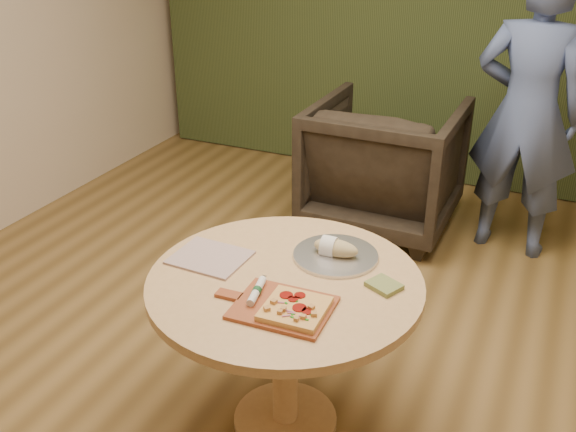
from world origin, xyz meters
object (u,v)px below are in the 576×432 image
(pedestal_table, at_px, (285,308))
(serving_tray, at_px, (336,255))
(cutlery_roll, at_px, (257,291))
(pizza_paddle, at_px, (280,307))
(flatbread_pizza, at_px, (295,309))
(person_standing, at_px, (527,113))
(armchair, at_px, (385,158))
(bread_roll, at_px, (334,247))

(pedestal_table, height_order, serving_tray, serving_tray)
(cutlery_roll, bearing_deg, pizza_paddle, -25.99)
(flatbread_pizza, bearing_deg, person_standing, 76.77)
(pizza_paddle, bearing_deg, flatbread_pizza, -13.54)
(cutlery_roll, relative_size, armchair, 0.20)
(pedestal_table, height_order, bread_roll, bread_roll)
(flatbread_pizza, bearing_deg, armchair, 98.03)
(serving_tray, relative_size, person_standing, 0.19)
(serving_tray, height_order, armchair, armchair)
(pedestal_table, bearing_deg, armchair, 95.13)
(cutlery_roll, xyz_separation_m, serving_tray, (0.16, 0.41, -0.02))
(pizza_paddle, relative_size, person_standing, 0.25)
(pizza_paddle, height_order, serving_tray, serving_tray)
(armchair, bearing_deg, pedestal_table, 95.86)
(flatbread_pizza, height_order, bread_roll, bread_roll)
(serving_tray, bearing_deg, person_standing, 73.35)
(pizza_paddle, xyz_separation_m, cutlery_roll, (-0.11, 0.03, 0.02))
(flatbread_pizza, height_order, armchair, armchair)
(pizza_paddle, height_order, cutlery_roll, cutlery_roll)
(flatbread_pizza, xyz_separation_m, bread_roll, (-0.02, 0.45, 0.02))
(cutlery_roll, distance_m, serving_tray, 0.44)
(pizza_paddle, height_order, person_standing, person_standing)
(bread_roll, xyz_separation_m, person_standing, (0.56, 1.85, 0.13))
(serving_tray, relative_size, armchair, 0.36)
(pizza_paddle, distance_m, flatbread_pizza, 0.07)
(pizza_paddle, height_order, bread_roll, bread_roll)
(pizza_paddle, xyz_separation_m, bread_roll, (0.04, 0.44, 0.04))
(pedestal_table, height_order, flatbread_pizza, flatbread_pizza)
(cutlery_roll, relative_size, serving_tray, 0.56)
(pizza_paddle, distance_m, serving_tray, 0.44)
(person_standing, bearing_deg, armchair, 6.24)
(pedestal_table, xyz_separation_m, flatbread_pizza, (0.14, -0.21, 0.17))
(pizza_paddle, relative_size, flatbread_pizza, 1.98)
(serving_tray, height_order, bread_roll, bread_roll)
(pedestal_table, xyz_separation_m, armchair, (-0.18, 2.06, -0.11))
(pedestal_table, bearing_deg, cutlery_roll, -103.17)
(bread_roll, relative_size, person_standing, 0.11)
(serving_tray, relative_size, bread_roll, 1.84)
(pizza_paddle, relative_size, cutlery_roll, 2.27)
(bread_roll, bearing_deg, person_standing, 73.10)
(serving_tray, distance_m, person_standing, 1.93)
(serving_tray, bearing_deg, flatbread_pizza, -88.48)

